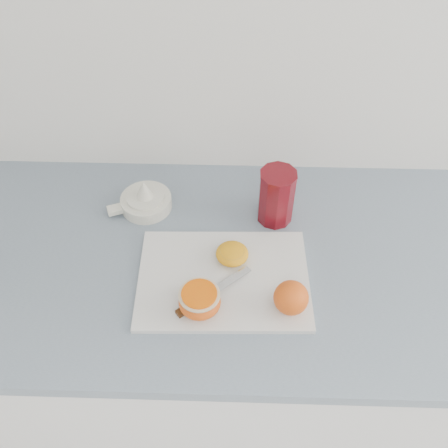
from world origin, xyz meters
name	(u,v)px	position (x,y,z in m)	size (l,w,h in m)	color
counter	(241,352)	(-0.12, 1.70, 0.45)	(2.37, 0.64, 0.89)	white
cutting_board	(223,279)	(-0.17, 1.63, 0.90)	(0.36, 0.26, 0.01)	silver
whole_orange	(291,298)	(-0.04, 1.56, 0.94)	(0.07, 0.07, 0.07)	#F35518
half_orange	(200,301)	(-0.21, 1.55, 0.93)	(0.08, 0.08, 0.05)	#F35518
squeezed_shell	(232,254)	(-0.15, 1.68, 0.92)	(0.07, 0.07, 0.03)	orange
paring_knife	(200,300)	(-0.22, 1.57, 0.91)	(0.15, 0.13, 0.01)	#4B2A12
citrus_juicer	(145,200)	(-0.36, 1.84, 0.91)	(0.15, 0.12, 0.08)	white
red_tumbler	(276,198)	(-0.06, 1.82, 0.95)	(0.08, 0.08, 0.14)	maroon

